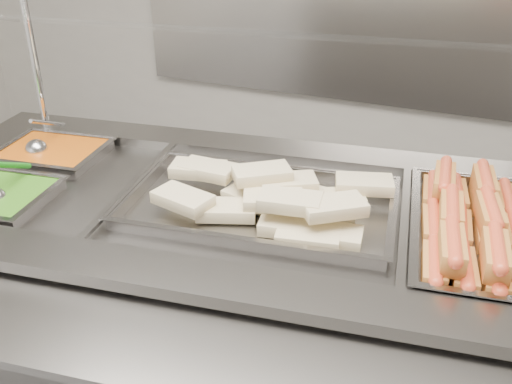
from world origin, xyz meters
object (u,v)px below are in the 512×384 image
at_px(sneeze_guard, 259,39).
at_px(pan_wraps, 260,209).
at_px(steam_counter, 240,328).
at_px(pan_hotdogs, 485,244).
at_px(ladle, 38,148).

relative_size(sneeze_guard, pan_wraps, 2.30).
bearing_deg(steam_counter, pan_hotdogs, 7.79).
height_order(sneeze_guard, pan_hotdogs, sneeze_guard).
bearing_deg(pan_wraps, pan_hotdogs, 7.79).
distance_m(pan_hotdogs, pan_wraps, 0.62).
bearing_deg(pan_wraps, steam_counter, -172.21).
height_order(sneeze_guard, ladle, sneeze_guard).
relative_size(steam_counter, pan_hotdogs, 3.34).
bearing_deg(steam_counter, pan_wraps, 7.79).
bearing_deg(pan_wraps, sneeze_guard, 113.14).
xyz_separation_m(sneeze_guard, ladle, (-0.73, -0.20, -0.39)).
xyz_separation_m(pan_hotdogs, ladle, (-1.43, -0.05, 0.05)).
bearing_deg(ladle, steam_counter, -3.01).
distance_m(pan_hotdogs, ladle, 1.43).
bearing_deg(pan_hotdogs, ladle, -177.90).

